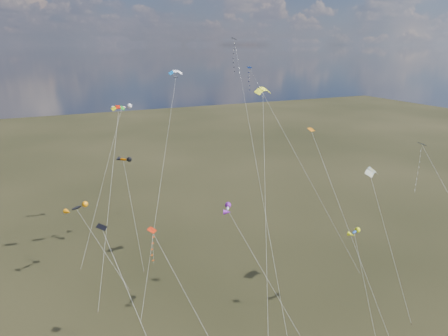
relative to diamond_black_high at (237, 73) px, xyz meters
name	(u,v)px	position (x,y,z in m)	size (l,w,h in m)	color
diamond_black_high	(237,73)	(0.00, 0.00, 0.00)	(6.58, 29.64, 37.71)	black
diamond_navy_tall	(257,93)	(8.25, 8.04, -4.46)	(8.23, 26.56, 32.56)	#081849
diamond_black_mid	(124,282)	(-24.27, -25.04, -17.56)	(5.86, 13.06, 19.68)	black
diamond_red_low	(157,252)	(-19.24, -17.94, -19.07)	(6.63, 10.82, 16.11)	red
diamond_navy_right	(425,179)	(12.15, -27.57, -11.38)	(2.21, 21.72, 25.19)	#0C1F4F
diamond_orange_center	(336,196)	(4.00, -21.30, -14.49)	(3.38, 16.84, 25.87)	#C86809
parafoil_yellow	(263,90)	(1.81, -5.44, -2.32)	(13.77, 25.34, 30.79)	yellow
parafoil_blue_white	(175,73)	(-9.37, 3.37, -0.03)	(12.74, 17.08, 33.05)	blue
parafoil_striped	(372,170)	(12.99, -18.11, -13.11)	(3.06, 11.59, 19.92)	gold
parafoil_tricolor	(118,108)	(-18.34, 6.26, -5.50)	(8.61, 15.11, 27.51)	#EDF312
novelty_black_orange	(77,208)	(-26.40, 4.01, -20.63)	(7.77, 10.05, 12.18)	black
novelty_orange_black	(123,160)	(-17.33, 10.81, -15.44)	(2.77, 12.55, 17.44)	#D16000
novelty_white_purple	(228,209)	(-8.85, -15.55, -16.33)	(7.53, 10.01, 16.48)	silver
novelty_redwhite_stripe	(121,108)	(-15.33, 20.19, -7.52)	(13.41, 16.03, 25.44)	red
novelty_blue_yellow	(355,233)	(7.88, -21.25, -20.61)	(2.74, 8.25, 12.13)	#1A4AB2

